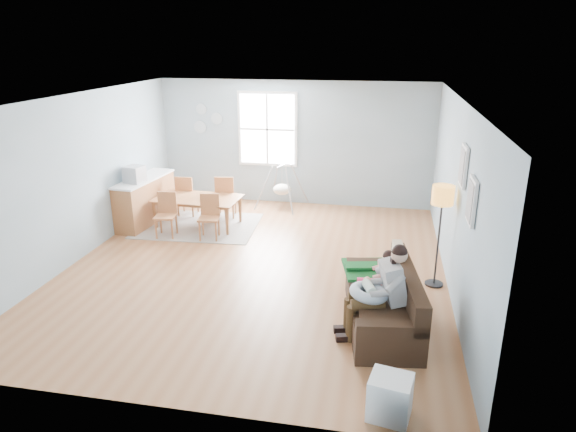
% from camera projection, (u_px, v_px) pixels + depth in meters
% --- Properties ---
extents(room, '(8.40, 9.40, 3.90)m').
position_uv_depth(room, '(254.00, 117.00, 7.62)').
color(room, '#9B5D37').
extents(window, '(1.32, 0.08, 1.62)m').
position_uv_depth(window, '(267.00, 129.00, 11.19)').
color(window, white).
rests_on(window, room).
extents(pictures, '(0.05, 1.34, 0.74)m').
position_uv_depth(pictures, '(467.00, 182.00, 6.30)').
color(pictures, white).
rests_on(pictures, room).
extents(wall_plates, '(0.67, 0.02, 0.66)m').
position_uv_depth(wall_plates, '(206.00, 119.00, 11.39)').
color(wall_plates, '#ABC0CD').
rests_on(wall_plates, room).
extents(sofa, '(1.07, 1.99, 0.77)m').
position_uv_depth(sofa, '(386.00, 306.00, 6.60)').
color(sofa, black).
rests_on(sofa, room).
extents(green_throw, '(1.00, 0.89, 0.04)m').
position_uv_depth(green_throw, '(376.00, 269.00, 7.13)').
color(green_throw, '#12501D').
rests_on(green_throw, sofa).
extents(beige_pillow, '(0.17, 0.45, 0.44)m').
position_uv_depth(beige_pillow, '(398.00, 260.00, 6.92)').
color(beige_pillow, tan).
rests_on(beige_pillow, sofa).
extents(father, '(0.90, 0.53, 1.22)m').
position_uv_depth(father, '(381.00, 289.00, 6.22)').
color(father, gray).
rests_on(father, sofa).
extents(nursing_pillow, '(0.60, 0.59, 0.20)m').
position_uv_depth(nursing_pillow, '(369.00, 293.00, 6.25)').
color(nursing_pillow, '#A1B8C9').
rests_on(nursing_pillow, father).
extents(infant, '(0.19, 0.34, 0.12)m').
position_uv_depth(infant, '(369.00, 286.00, 6.26)').
color(infant, silver).
rests_on(infant, nursing_pillow).
extents(toddler, '(0.50, 0.25, 0.78)m').
position_uv_depth(toddler, '(381.00, 273.00, 6.65)').
color(toddler, white).
rests_on(toddler, sofa).
extents(floor_lamp, '(0.31, 0.31, 1.55)m').
position_uv_depth(floor_lamp, '(442.00, 204.00, 7.34)').
color(floor_lamp, black).
rests_on(floor_lamp, room).
extents(storage_cube, '(0.46, 0.42, 0.44)m').
position_uv_depth(storage_cube, '(389.00, 397.00, 4.99)').
color(storage_cube, white).
rests_on(storage_cube, room).
extents(rug, '(2.39, 1.87, 0.01)m').
position_uv_depth(rug, '(199.00, 226.00, 10.19)').
color(rug, gray).
rests_on(rug, room).
extents(dining_table, '(1.69, 1.00, 0.58)m').
position_uv_depth(dining_table, '(198.00, 212.00, 10.10)').
color(dining_table, '#915D2F').
rests_on(dining_table, rug).
extents(chair_sw, '(0.42, 0.42, 0.83)m').
position_uv_depth(chair_sw, '(166.00, 212.00, 9.56)').
color(chair_sw, '#A36838').
rests_on(chair_sw, rug).
extents(chair_se, '(0.42, 0.42, 0.82)m').
position_uv_depth(chair_se, '(209.00, 214.00, 9.45)').
color(chair_se, '#A36838').
rests_on(chair_se, rug).
extents(chair_nw, '(0.40, 0.40, 0.86)m').
position_uv_depth(chair_nw, '(186.00, 194.00, 10.62)').
color(chair_nw, '#A36838').
rests_on(chair_nw, rug).
extents(chair_ne, '(0.46, 0.46, 0.89)m').
position_uv_depth(chair_ne, '(225.00, 194.00, 10.50)').
color(chair_ne, '#A36838').
rests_on(chair_ne, rug).
extents(counter, '(0.64, 1.69, 0.92)m').
position_uv_depth(counter, '(145.00, 200.00, 10.25)').
color(counter, '#915D2F').
rests_on(counter, room).
extents(monitor, '(0.39, 0.38, 0.31)m').
position_uv_depth(monitor, '(134.00, 174.00, 9.76)').
color(monitor, '#A6A6AB').
rests_on(monitor, counter).
extents(baby_swing, '(1.11, 1.12, 0.95)m').
position_uv_depth(baby_swing, '(282.00, 189.00, 11.18)').
color(baby_swing, '#A6A6AB').
rests_on(baby_swing, room).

